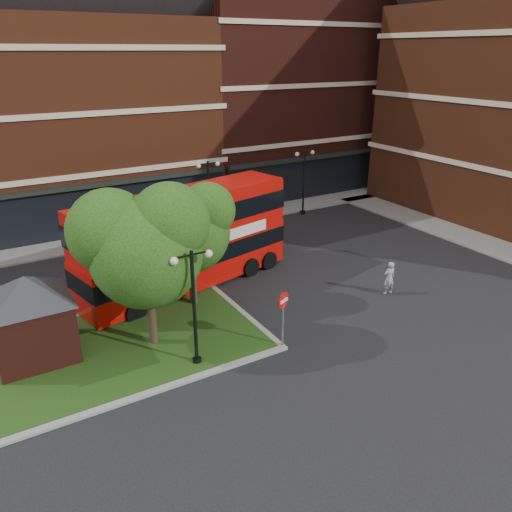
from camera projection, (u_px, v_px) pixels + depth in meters
ground at (309, 331)px, 22.81m from camera, size 120.00×120.00×0.00m
pavement_far at (173, 227)px, 35.91m from camera, size 44.00×3.00×0.12m
pavement_side at (498, 248)px, 32.14m from camera, size 3.00×28.00×0.12m
terrace_far_left at (22, 124)px, 35.46m from camera, size 26.00×12.00×14.00m
terrace_far_right at (281, 96)px, 45.42m from camera, size 18.00×12.00×16.00m
traffic_island at (117, 348)px, 21.41m from camera, size 12.60×7.60×0.15m
kiosk at (29, 309)px, 19.94m from camera, size 6.51×6.51×3.60m
tree_island_west at (142, 242)px, 19.93m from camera, size 5.40×4.71×7.21m
tree_island_east at (188, 225)px, 23.53m from camera, size 4.46×3.90×6.29m
lamp_island at (194, 303)px, 19.30m from camera, size 1.72×0.36×5.00m
lamp_far_left at (209, 193)px, 34.20m from camera, size 1.72×0.36×5.00m
lamp_far_right at (304, 179)px, 37.97m from camera, size 1.72×0.36×5.00m
bus at (186, 234)px, 26.05m from camera, size 12.30×5.37×4.58m
woman at (389, 278)px, 25.97m from camera, size 0.71×0.51×1.80m
car_silver at (191, 227)px, 34.36m from camera, size 3.71×1.64×1.24m
car_white at (242, 210)px, 37.84m from camera, size 4.06×1.60×1.32m
no_entry_sign at (283, 309)px, 20.85m from camera, size 0.69×0.34×2.63m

